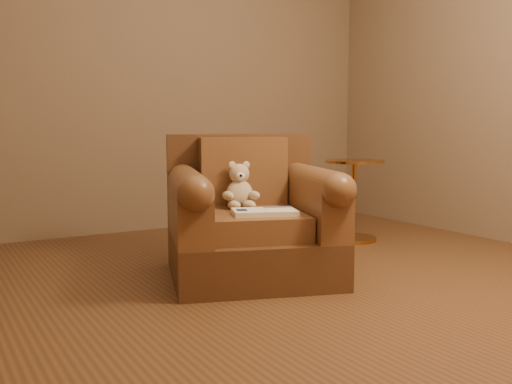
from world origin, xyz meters
TOP-DOWN VIEW (x-y plane):
  - floor at (0.00, 0.00)m, footprint 4.00×4.00m
  - armchair at (-0.17, 0.26)m, footprint 1.15×1.12m
  - teddy_bear at (-0.19, 0.34)m, footprint 0.21×0.24m
  - guidebook at (-0.20, 0.05)m, footprint 0.40×0.32m
  - side_table at (1.03, 0.75)m, footprint 0.44×0.44m

SIDE VIEW (x-z plane):
  - floor at x=0.00m, z-range 0.00..0.00m
  - armchair at x=-0.17m, z-range -0.09..0.73m
  - side_table at x=1.03m, z-range 0.02..0.65m
  - guidebook at x=-0.20m, z-range 0.39..0.42m
  - teddy_bear at x=-0.19m, z-range 0.36..0.64m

